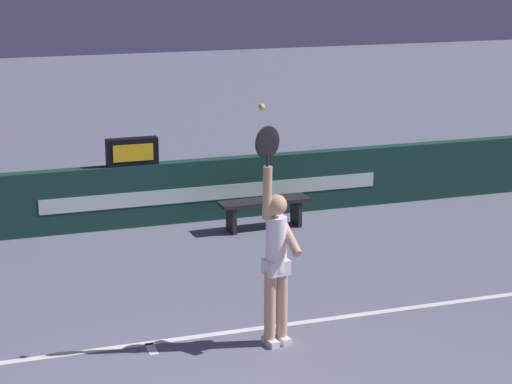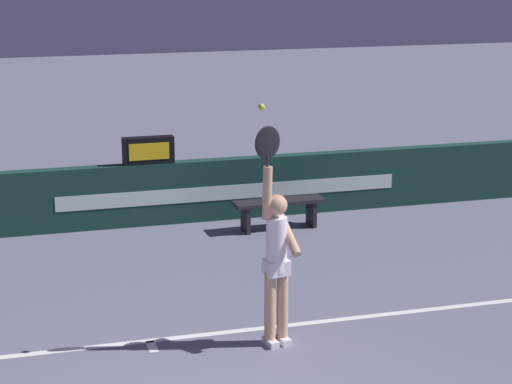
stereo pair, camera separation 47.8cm
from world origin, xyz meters
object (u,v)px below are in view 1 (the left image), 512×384
object	(u,v)px
tennis_player	(276,256)
tennis_ball	(262,107)
courtside_bench_near	(264,207)
speed_display	(132,152)

from	to	relation	value
tennis_player	tennis_ball	distance (m)	1.60
courtside_bench_near	tennis_player	bearing A→B (deg)	-107.35
speed_display	tennis_player	world-z (taller)	tennis_player
speed_display	tennis_player	size ratio (longest dim) A/B	0.32
tennis_ball	speed_display	bearing A→B (deg)	94.94
speed_display	courtside_bench_near	world-z (taller)	speed_display
tennis_ball	courtside_bench_near	size ratio (longest dim) A/B	0.05
tennis_ball	courtside_bench_near	bearing A→B (deg)	70.56
tennis_player	tennis_ball	xyz separation A→B (m)	(-0.18, -0.04, 1.59)
tennis_ball	courtside_bench_near	xyz separation A→B (m)	(1.41, 4.01, -2.24)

